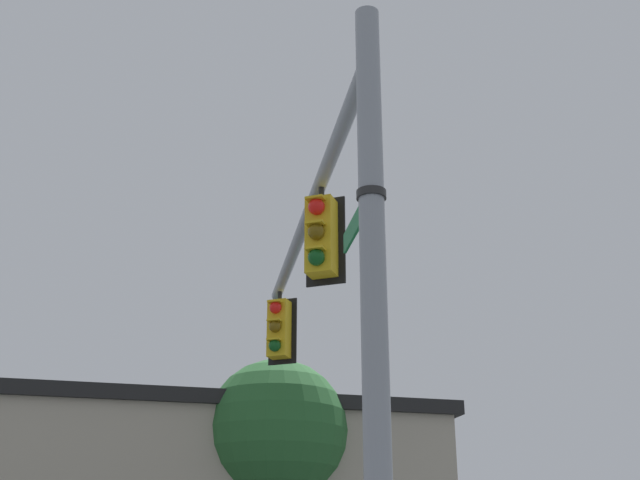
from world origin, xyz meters
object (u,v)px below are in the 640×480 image
(traffic_light_mid_inner, at_px, (279,328))
(street_name_sign, at_px, (362,211))
(traffic_light_nearest_pole, at_px, (321,236))
(bird_flying, at_px, (370,87))

(traffic_light_mid_inner, bearing_deg, street_name_sign, 119.62)
(traffic_light_nearest_pole, xyz_separation_m, street_name_sign, (-1.22, 2.13, -0.70))
(street_name_sign, bearing_deg, traffic_light_nearest_pole, -60.22)
(traffic_light_mid_inner, bearing_deg, traffic_light_nearest_pole, 119.54)
(traffic_light_mid_inner, relative_size, street_name_sign, 1.01)
(bird_flying, bearing_deg, traffic_light_nearest_pole, 96.63)
(traffic_light_mid_inner, distance_m, street_name_sign, 7.08)
(traffic_light_nearest_pole, xyz_separation_m, bird_flying, (0.48, -4.15, 4.76))
(traffic_light_mid_inner, height_order, bird_flying, bird_flying)
(traffic_light_mid_inner, xyz_separation_m, street_name_sign, (-3.48, 6.13, -0.70))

